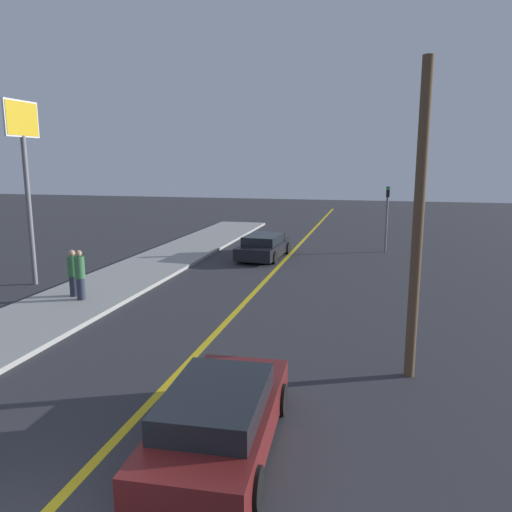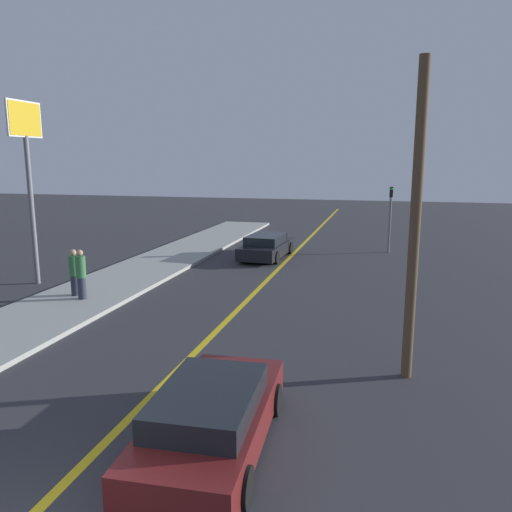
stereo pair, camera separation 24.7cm
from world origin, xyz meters
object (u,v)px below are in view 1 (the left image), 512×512
(pedestrian_mid_group, at_px, (73,273))
(utility_pole, at_px, (418,225))
(car_near_right_lane, at_px, (219,418))
(roadside_sign, at_px, (24,150))
(car_ahead_center, at_px, (264,246))
(pedestrian_near_curb, at_px, (80,275))
(traffic_light, at_px, (387,212))

(pedestrian_mid_group, xyz_separation_m, utility_pole, (11.40, -3.89, 2.57))
(car_near_right_lane, distance_m, roadside_sign, 15.27)
(car_ahead_center, xyz_separation_m, pedestrian_mid_group, (-4.93, -9.35, 0.39))
(pedestrian_mid_group, xyz_separation_m, roadside_sign, (-2.92, 1.68, 4.37))
(pedestrian_mid_group, distance_m, roadside_sign, 5.52)
(pedestrian_near_curb, bearing_deg, traffic_light, 50.71)
(traffic_light, distance_m, roadside_sign, 17.93)
(traffic_light, bearing_deg, utility_pole, -88.75)
(pedestrian_mid_group, distance_m, utility_pole, 12.31)
(roadside_sign, bearing_deg, utility_pole, -21.24)
(car_ahead_center, bearing_deg, pedestrian_near_curb, -111.24)
(car_ahead_center, bearing_deg, pedestrian_mid_group, -114.63)
(car_ahead_center, distance_m, utility_pole, 15.03)
(pedestrian_mid_group, bearing_deg, car_near_right_lane, -44.45)
(car_near_right_lane, xyz_separation_m, traffic_light, (3.03, 20.35, 1.62))
(car_near_right_lane, relative_size, pedestrian_near_curb, 2.55)
(pedestrian_mid_group, bearing_deg, pedestrian_near_curb, -35.24)
(traffic_light, xyz_separation_m, utility_pole, (0.36, -16.38, 1.34))
(car_ahead_center, height_order, traffic_light, traffic_light)
(car_near_right_lane, xyz_separation_m, pedestrian_near_curb, (-7.49, 7.49, 0.43))
(pedestrian_near_curb, bearing_deg, car_ahead_center, 65.60)
(roadside_sign, distance_m, utility_pole, 15.46)
(pedestrian_near_curb, xyz_separation_m, traffic_light, (10.52, 12.86, 1.19))
(pedestrian_mid_group, bearing_deg, utility_pole, -18.83)
(car_near_right_lane, relative_size, pedestrian_mid_group, 2.67)
(car_ahead_center, distance_m, pedestrian_near_curb, 10.68)
(car_ahead_center, xyz_separation_m, pedestrian_near_curb, (-4.41, -9.71, 0.44))
(car_near_right_lane, relative_size, utility_pole, 0.63)
(pedestrian_near_curb, relative_size, pedestrian_mid_group, 1.04)
(traffic_light, height_order, roadside_sign, roadside_sign)
(pedestrian_mid_group, distance_m, traffic_light, 16.72)
(utility_pole, bearing_deg, pedestrian_near_curb, 162.07)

